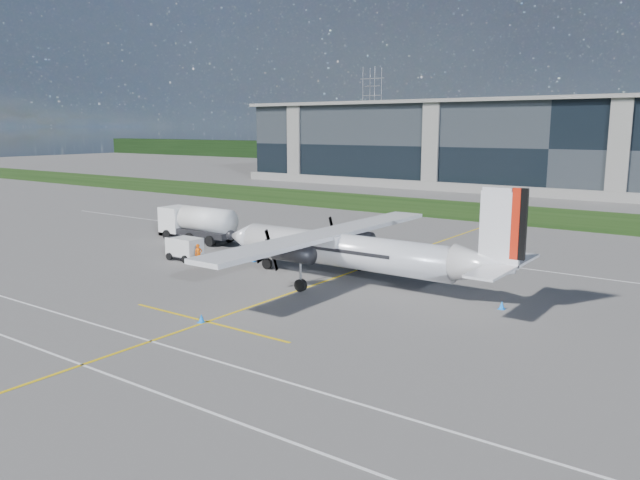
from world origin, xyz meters
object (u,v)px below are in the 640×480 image
Objects in this scene: fuel_tanker_truck at (194,223)px; safety_cone_nose_stbd at (254,259)px; safety_cone_stbdwing at (401,248)px; ground_crew_person at (198,253)px; baggage_tug at (185,249)px; pylon_west at (372,114)px; safety_cone_fwd at (228,257)px; safety_cone_portwing at (201,318)px; safety_cone_nose_port at (218,263)px; turboprop_aircraft at (354,232)px; safety_cone_tail at (502,305)px.

fuel_tanker_truck is 11.88m from safety_cone_nose_stbd.
ground_crew_person is at bearing -125.25° from safety_cone_stbdwing.
fuel_tanker_truck is 9.00m from baggage_tug.
pylon_west is 60.00× the size of safety_cone_fwd.
safety_cone_portwing and safety_cone_fwd have the same top height.
safety_cone_fwd is at bearing -129.75° from safety_cone_stbdwing.
fuel_tanker_truck reaches higher than safety_cone_nose_port.
pylon_west is 1.21× the size of turboprop_aircraft.
ground_crew_person is at bearing -41.23° from fuel_tanker_truck.
safety_cone_fwd is (-10.62, 13.21, 0.00)m from safety_cone_portwing.
turboprop_aircraft is 13.30m from safety_cone_fwd.
turboprop_aircraft reaches higher than safety_cone_tail.
safety_cone_nose_stbd and safety_cone_fwd have the same top height.
ground_crew_person is at bearing -174.99° from safety_cone_tail.
safety_cone_nose_port and safety_cone_fwd have the same top height.
safety_cone_portwing is 16.95m from safety_cone_fwd.
safety_cone_stbdwing is at bearing 137.43° from safety_cone_tail.
ground_crew_person reaches higher than safety_cone_fwd.
baggage_tug is 3.67m from safety_cone_fwd.
safety_cone_stbdwing is (10.36, 14.66, -0.72)m from ground_crew_person.
safety_cone_portwing is (13.53, -11.08, -0.68)m from baggage_tug.
pylon_west is 60.00× the size of safety_cone_stbdwing.
safety_cone_stbdwing is (82.04, -131.25, -14.75)m from pylon_west.
safety_cone_nose_port is at bearing -109.76° from safety_cone_nose_stbd.
pylon_west is 15.41× the size of ground_crew_person.
ground_crew_person reaches higher than baggage_tug.
ground_crew_person is 3.89× the size of safety_cone_nose_port.
turboprop_aircraft is 7.94× the size of baggage_tug.
safety_cone_fwd is at bearing 36.16° from baggage_tug.
safety_cone_portwing is 1.00× the size of safety_cone_stbdwing.
safety_cone_tail is at bearing -56.35° from pylon_west.
baggage_tug is at bearing -151.43° from safety_cone_nose_stbd.
safety_cone_nose_port is (1.66, 0.49, -0.72)m from ground_crew_person.
baggage_tug is 1.60× the size of ground_crew_person.
safety_cone_stbdwing is at bearing 55.69° from safety_cone_nose_stbd.
safety_cone_nose_port is at bearing -121.54° from safety_cone_stbdwing.
safety_cone_stbdwing is 18.56m from safety_cone_tail.
safety_cone_portwing is 14.42m from safety_cone_nose_port.
turboprop_aircraft reaches higher than fuel_tanker_truck.
pylon_west is 60.00× the size of safety_cone_tail.
safety_cone_stbdwing is (18.76, 7.30, -1.44)m from fuel_tanker_truck.
pylon_west reaches higher than baggage_tug.
baggage_tug is 5.87m from safety_cone_nose_stbd.
ground_crew_person is at bearing 137.08° from safety_cone_portwing.
safety_cone_nose_port is 2.61m from safety_cone_fwd.
safety_cone_stbdwing is (-0.79, 25.03, 0.00)m from safety_cone_portwing.
fuel_tanker_truck is 2.89× the size of baggage_tug.
turboprop_aircraft is 11.23m from safety_cone_tail.
baggage_tug reaches higher than safety_cone_nose_stbd.
safety_cone_nose_stbd is at bearing -19.09° from fuel_tanker_truck.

